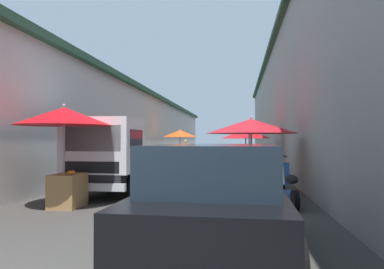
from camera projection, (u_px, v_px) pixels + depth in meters
The scene contains 12 objects.
ground at pixel (200, 174), 15.76m from camera, with size 90.00×90.00×0.00m, color #3D3A38.
building_left_whitewash at pixel (73, 127), 18.96m from camera, with size 49.80×7.50×4.42m.
building_right_concrete at pixel (351, 101), 17.11m from camera, with size 49.80×7.50×6.73m.
fruit_stall_far_right at pixel (180, 138), 22.34m from camera, with size 2.18×2.18×2.22m.
fruit_stall_far_left at pixel (65, 129), 7.92m from camera, with size 2.12×2.12×2.32m.
fruit_stall_near_left at pixel (249, 134), 15.18m from camera, with size 2.30×2.30×2.40m.
fruit_stall_mid_lane at pixel (246, 137), 17.65m from camera, with size 2.46×2.46×2.16m.
fruit_stall_near_right at pixel (252, 134), 10.40m from camera, with size 2.65×2.65×2.21m.
hatchback_car at pixel (216, 198), 4.76m from camera, with size 3.95×2.01×1.45m.
delivery_truck at pixel (113, 157), 9.93m from camera, with size 4.94×2.02×2.08m.
vendor_by_crates at pixel (186, 151), 20.21m from camera, with size 0.56×0.38×1.53m.
parked_scooter at pixel (288, 186), 8.25m from camera, with size 1.69×0.42×1.14m.
Camera 1 is at (-2.19, -1.76, 1.51)m, focal length 33.35 mm.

